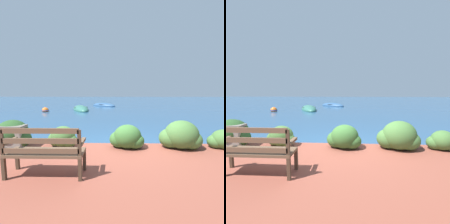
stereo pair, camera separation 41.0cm
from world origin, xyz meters
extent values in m
plane|color=navy|center=(0.00, 0.00, 0.00)|extent=(80.00, 80.00, 0.00)
cube|color=#433123|center=(-2.15, -1.74, 0.42)|extent=(0.06, 0.06, 0.40)
cube|color=#433123|center=(-0.82, -1.74, 0.42)|extent=(0.06, 0.06, 0.40)
cube|color=#433123|center=(-2.15, -2.16, 0.42)|extent=(0.06, 0.06, 0.40)
cube|color=#433123|center=(-0.82, -2.16, 0.42)|extent=(0.06, 0.06, 0.40)
cube|color=brown|center=(-1.48, -1.95, 0.65)|extent=(1.39, 0.48, 0.05)
cube|color=brown|center=(-1.48, -2.16, 0.75)|extent=(1.32, 0.04, 0.09)
cube|color=brown|center=(-1.48, -2.16, 0.93)|extent=(1.32, 0.04, 0.09)
cube|color=brown|center=(-1.48, -2.16, 1.10)|extent=(1.32, 0.04, 0.09)
cube|color=#433123|center=(-2.15, -2.16, 0.90)|extent=(0.06, 0.04, 0.45)
cube|color=#433123|center=(-0.82, -2.16, 0.90)|extent=(0.06, 0.04, 0.45)
cube|color=brown|center=(-2.15, -1.95, 0.85)|extent=(0.07, 0.43, 0.05)
cube|color=brown|center=(-0.82, -1.95, 0.85)|extent=(0.07, 0.43, 0.05)
ellipsoid|color=#284C23|center=(-3.05, -0.36, 0.59)|extent=(0.88, 0.79, 0.75)
ellipsoid|color=#284C23|center=(-3.30, -0.30, 0.48)|extent=(0.66, 0.59, 0.53)
ellipsoid|color=#284C23|center=(-2.83, -0.41, 0.46)|extent=(0.62, 0.55, 0.48)
ellipsoid|color=#426B33|center=(-1.67, -0.32, 0.50)|extent=(0.67, 0.60, 0.57)
ellipsoid|color=#426B33|center=(-1.85, -0.27, 0.42)|extent=(0.50, 0.45, 0.40)
ellipsoid|color=#426B33|center=(-1.50, -0.35, 0.40)|extent=(0.47, 0.42, 0.37)
ellipsoid|color=#38662D|center=(0.11, -0.41, 0.54)|extent=(0.75, 0.67, 0.64)
ellipsoid|color=#38662D|center=(-0.10, -0.35, 0.44)|extent=(0.56, 0.51, 0.45)
ellipsoid|color=#38662D|center=(0.30, -0.45, 0.43)|extent=(0.52, 0.47, 0.41)
ellipsoid|color=#426B33|center=(1.55, -0.41, 0.60)|extent=(0.89, 0.80, 0.76)
ellipsoid|color=#426B33|center=(1.30, -0.34, 0.49)|extent=(0.67, 0.60, 0.53)
ellipsoid|color=#426B33|center=(1.77, -0.45, 0.46)|extent=(0.62, 0.56, 0.49)
ellipsoid|color=#426B33|center=(2.67, -0.40, 0.48)|extent=(0.61, 0.54, 0.51)
ellipsoid|color=#426B33|center=(2.50, -0.35, 0.40)|extent=(0.45, 0.41, 0.36)
ellipsoid|color=#336B5B|center=(-3.31, 10.25, 0.06)|extent=(2.37, 3.58, 0.74)
torus|color=#304F46|center=(-3.31, 10.25, 0.26)|extent=(1.55, 1.55, 0.07)
cube|color=#846647|center=(-3.12, 9.78, 0.23)|extent=(0.92, 0.47, 0.04)
cube|color=#846647|center=(-3.47, 10.65, 0.23)|extent=(0.92, 0.47, 0.04)
ellipsoid|color=#2D517A|center=(-1.54, 14.21, 0.05)|extent=(3.08, 2.67, 0.63)
torus|color=#2D4157|center=(-1.54, 14.21, 0.22)|extent=(1.63, 1.63, 0.07)
cube|color=#846647|center=(-1.18, 13.95, 0.19)|extent=(0.64, 0.82, 0.04)
cube|color=#846647|center=(-1.84, 14.42, 0.19)|extent=(0.64, 0.82, 0.04)
sphere|color=orange|center=(-6.01, 9.11, 0.09)|extent=(0.53, 0.53, 0.53)
torus|color=navy|center=(-6.01, 9.11, 0.09)|extent=(0.59, 0.59, 0.06)
camera|label=1|loc=(-0.20, -5.00, 1.78)|focal=28.00mm
camera|label=2|loc=(0.21, -4.98, 1.78)|focal=28.00mm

